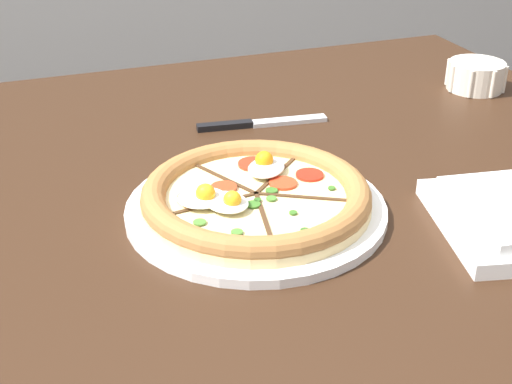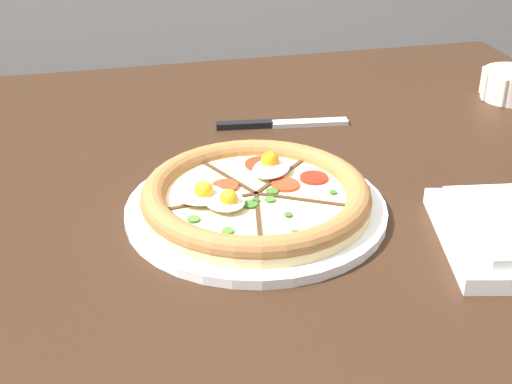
# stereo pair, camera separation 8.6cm
# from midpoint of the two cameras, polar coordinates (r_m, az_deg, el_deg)

# --- Properties ---
(dining_table) EXTENTS (1.40, 0.98, 0.77)m
(dining_table) POSITION_cam_midpoint_polar(r_m,az_deg,el_deg) (1.01, -7.48, -3.73)
(dining_table) COLOR #331E11
(dining_table) RESTS_ON ground_plane
(pizza) EXTENTS (0.32, 0.32, 0.05)m
(pizza) POSITION_cam_midpoint_polar(r_m,az_deg,el_deg) (0.87, -2.89, -0.64)
(pizza) COLOR white
(pizza) RESTS_ON dining_table
(ramekin_bowl) EXTENTS (0.11, 0.11, 0.05)m
(ramekin_bowl) POSITION_cam_midpoint_polar(r_m,az_deg,el_deg) (1.32, 15.40, 8.99)
(ramekin_bowl) COLOR silver
(ramekin_bowl) RESTS_ON dining_table
(knife_main) EXTENTS (0.21, 0.04, 0.01)m
(knife_main) POSITION_cam_midpoint_polar(r_m,az_deg,el_deg) (1.12, -1.83, 5.49)
(knife_main) COLOR silver
(knife_main) RESTS_ON dining_table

